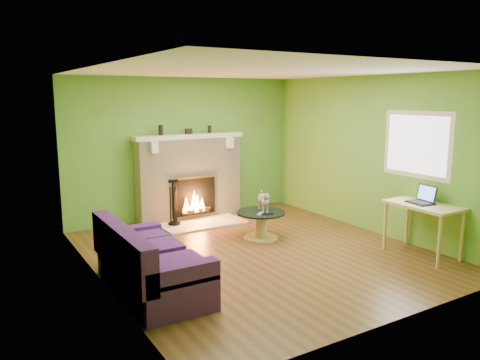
# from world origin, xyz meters

# --- Properties ---
(floor) EXTENTS (5.00, 5.00, 0.00)m
(floor) POSITION_xyz_m (0.00, 0.00, 0.00)
(floor) COLOR #503117
(floor) RESTS_ON ground
(ceiling) EXTENTS (5.00, 5.00, 0.00)m
(ceiling) POSITION_xyz_m (0.00, 0.00, 2.60)
(ceiling) COLOR white
(ceiling) RESTS_ON wall_back
(wall_back) EXTENTS (5.00, 0.00, 5.00)m
(wall_back) POSITION_xyz_m (0.00, 2.50, 1.30)
(wall_back) COLOR #59922F
(wall_back) RESTS_ON floor
(wall_front) EXTENTS (5.00, 0.00, 5.00)m
(wall_front) POSITION_xyz_m (0.00, -2.50, 1.30)
(wall_front) COLOR #59922F
(wall_front) RESTS_ON floor
(wall_left) EXTENTS (0.00, 5.00, 5.00)m
(wall_left) POSITION_xyz_m (-2.25, 0.00, 1.30)
(wall_left) COLOR #59922F
(wall_left) RESTS_ON floor
(wall_right) EXTENTS (0.00, 5.00, 5.00)m
(wall_right) POSITION_xyz_m (2.25, 0.00, 1.30)
(wall_right) COLOR #59922F
(wall_right) RESTS_ON floor
(window_frame) EXTENTS (0.00, 1.20, 1.20)m
(window_frame) POSITION_xyz_m (2.24, -0.90, 1.55)
(window_frame) COLOR silver
(window_frame) RESTS_ON wall_right
(window_pane) EXTENTS (0.00, 1.06, 1.06)m
(window_pane) POSITION_xyz_m (2.23, -0.90, 1.55)
(window_pane) COLOR white
(window_pane) RESTS_ON wall_right
(fireplace) EXTENTS (2.10, 0.46, 1.58)m
(fireplace) POSITION_xyz_m (0.00, 2.32, 0.77)
(fireplace) COLOR beige
(fireplace) RESTS_ON floor
(hearth) EXTENTS (1.50, 0.75, 0.03)m
(hearth) POSITION_xyz_m (0.00, 1.80, 0.01)
(hearth) COLOR beige
(hearth) RESTS_ON floor
(mantel) EXTENTS (2.10, 0.28, 0.08)m
(mantel) POSITION_xyz_m (0.00, 2.30, 1.54)
(mantel) COLOR silver
(mantel) RESTS_ON fireplace
(sofa) EXTENTS (0.86, 1.82, 0.82)m
(sofa) POSITION_xyz_m (-1.86, -0.47, 0.32)
(sofa) COLOR #3C185B
(sofa) RESTS_ON floor
(coffee_table) EXTENTS (0.78, 0.78, 0.44)m
(coffee_table) POSITION_xyz_m (0.42, 0.55, 0.25)
(coffee_table) COLOR tan
(coffee_table) RESTS_ON floor
(desk) EXTENTS (0.59, 1.02, 0.76)m
(desk) POSITION_xyz_m (1.95, -1.31, 0.66)
(desk) COLOR tan
(desk) RESTS_ON floor
(cat) EXTENTS (0.37, 0.57, 0.33)m
(cat) POSITION_xyz_m (0.50, 0.60, 0.61)
(cat) COLOR #5D5D62
(cat) RESTS_ON coffee_table
(remote_silver) EXTENTS (0.16, 0.14, 0.02)m
(remote_silver) POSITION_xyz_m (0.32, 0.43, 0.45)
(remote_silver) COLOR #97979A
(remote_silver) RESTS_ON coffee_table
(remote_black) EXTENTS (0.17, 0.09, 0.02)m
(remote_black) POSITION_xyz_m (0.44, 0.37, 0.45)
(remote_black) COLOR black
(remote_black) RESTS_ON coffee_table
(laptop) EXTENTS (0.34, 0.38, 0.26)m
(laptop) POSITION_xyz_m (1.93, -1.26, 0.88)
(laptop) COLOR black
(laptop) RESTS_ON desk
(fire_tools) EXTENTS (0.22, 0.22, 0.81)m
(fire_tools) POSITION_xyz_m (-0.48, 1.95, 0.43)
(fire_tools) COLOR black
(fire_tools) RESTS_ON hearth
(mantel_vase_left) EXTENTS (0.08, 0.08, 0.18)m
(mantel_vase_left) POSITION_xyz_m (-0.54, 2.33, 1.67)
(mantel_vase_left) COLOR black
(mantel_vase_left) RESTS_ON mantel
(mantel_vase_right) EXTENTS (0.07, 0.07, 0.14)m
(mantel_vase_right) POSITION_xyz_m (0.44, 2.33, 1.65)
(mantel_vase_right) COLOR black
(mantel_vase_right) RESTS_ON mantel
(mantel_box) EXTENTS (0.12, 0.08, 0.10)m
(mantel_box) POSITION_xyz_m (0.00, 2.33, 1.63)
(mantel_box) COLOR black
(mantel_box) RESTS_ON mantel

